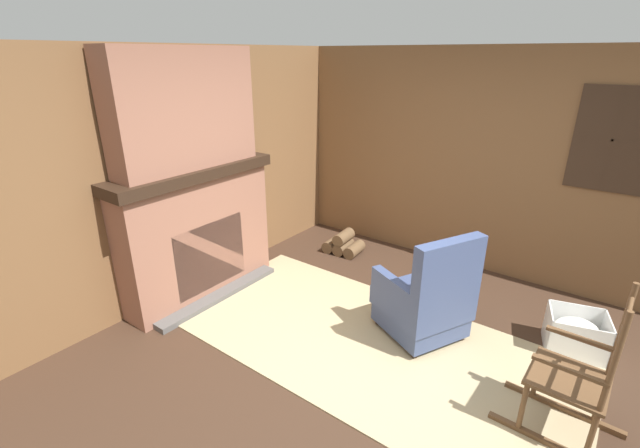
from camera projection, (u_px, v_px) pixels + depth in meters
ground_plane at (375, 371)px, 3.53m from camera, size 14.00×14.00×0.00m
wood_panel_wall_left at (179, 176)px, 4.39m from camera, size 0.06×5.33×2.54m
wood_panel_wall_back at (489, 165)px, 4.82m from camera, size 5.33×0.09×2.54m
fireplace_hearth at (199, 233)px, 4.48m from camera, size 0.58×1.79×1.40m
chimney_breast at (184, 109)px, 4.02m from camera, size 0.33×1.49×1.12m
area_rug at (366, 341)px, 3.89m from camera, size 3.63×1.77×0.01m
armchair at (425, 301)px, 3.85m from camera, size 0.91×0.90×1.06m
rocking_chair at (574, 385)px, 2.83m from camera, size 0.81×0.47×1.14m
firewood_stack at (344, 244)px, 5.61m from camera, size 0.51×0.37×0.29m
laundry_basket at (576, 333)px, 3.73m from camera, size 0.55×0.50×0.36m
oil_lamp_vase at (164, 164)px, 4.02m from camera, size 0.09×0.09×0.23m
storage_case at (226, 152)px, 4.60m from camera, size 0.14×0.24×0.11m
decorative_plate_on_mantel at (194, 152)px, 4.29m from camera, size 0.07×0.26×0.26m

